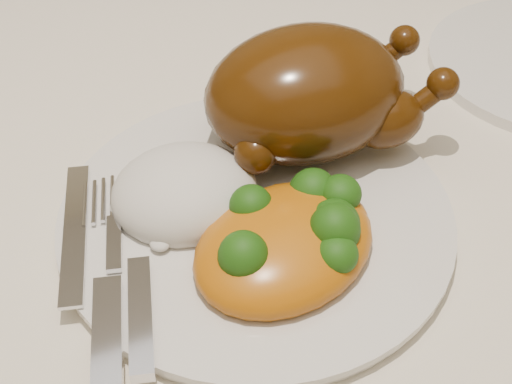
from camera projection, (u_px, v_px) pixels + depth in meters
name	position (u px, v px, depth m)	size (l,w,h in m)	color
dining_table	(179.00, 296.00, 0.59)	(1.60, 0.90, 0.76)	brown
tablecloth	(172.00, 236.00, 0.54)	(1.73, 1.03, 0.18)	silver
dinner_plate	(256.00, 218.00, 0.51)	(0.27, 0.27, 0.01)	silver
roast_chicken	(311.00, 93.00, 0.53)	(0.19, 0.13, 0.10)	#422207
rice_mound	(185.00, 193.00, 0.50)	(0.12, 0.11, 0.05)	silver
mac_and_cheese	(293.00, 240.00, 0.47)	(0.16, 0.14, 0.06)	#BC5D0C
cutlery	(111.00, 291.00, 0.44)	(0.06, 0.20, 0.01)	silver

